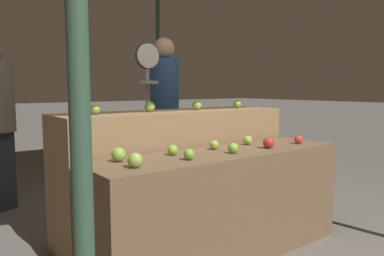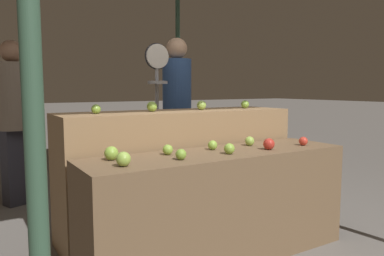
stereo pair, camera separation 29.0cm
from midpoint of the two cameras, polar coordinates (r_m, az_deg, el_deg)
ground_plane at (r=2.95m, az=1.60°, el=-18.83°), size 60.00×60.00×0.00m
display_counter_front at (r=2.80m, az=1.63°, el=-11.56°), size 2.02×0.55×0.78m
display_counter_back at (r=3.24m, az=-5.09°, el=-6.69°), size 2.02×0.55×1.05m
apple_front_0 at (r=2.21m, az=-12.42°, el=-4.86°), size 0.09×0.09×0.09m
apple_front_1 at (r=2.40m, az=-3.92°, el=-4.08°), size 0.07×0.07×0.07m
apple_front_2 at (r=2.63m, az=3.17°, el=-3.09°), size 0.08×0.08×0.08m
apple_front_3 at (r=2.88m, az=8.79°, el=-2.27°), size 0.09×0.09×0.09m
apple_front_4 at (r=3.17m, az=13.44°, el=-1.75°), size 0.07×0.07×0.07m
apple_front_5 at (r=2.41m, az=-14.54°, el=-3.97°), size 0.09×0.09×0.09m
apple_front_6 at (r=2.57m, az=-6.20°, el=-3.39°), size 0.07×0.07×0.07m
apple_front_7 at (r=2.79m, az=0.43°, el=-2.60°), size 0.07×0.07×0.07m
apple_front_8 at (r=3.04m, az=5.79°, el=-1.89°), size 0.07×0.07×0.07m
apple_back_0 at (r=2.84m, az=-17.38°, el=2.67°), size 0.07×0.07×0.07m
apple_back_1 at (r=3.05m, az=-9.18°, el=3.21°), size 0.08×0.08×0.08m
apple_back_2 at (r=3.29m, az=-1.78°, el=3.48°), size 0.08×0.08×0.08m
apple_back_3 at (r=3.58m, az=4.63°, el=3.63°), size 0.08×0.08×0.08m
produce_scale at (r=3.81m, az=-8.92°, el=5.72°), size 0.26×0.20×1.69m
person_vendor_at_scale at (r=4.30m, az=-6.14°, el=3.67°), size 0.44×0.44×1.81m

